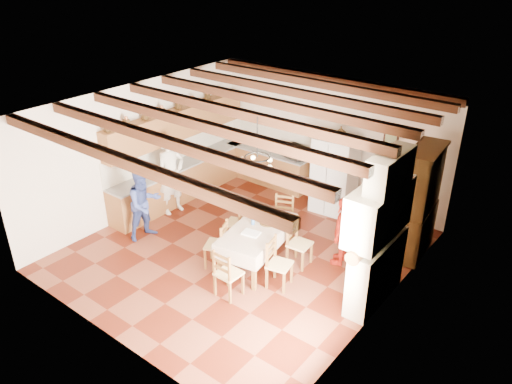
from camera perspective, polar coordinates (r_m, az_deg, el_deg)
floor at (r=10.34m, az=-1.47°, el=-6.70°), size 6.00×6.50×0.02m
ceiling at (r=9.04m, az=-1.69°, el=9.53°), size 6.00×6.50×0.02m
wall_back at (r=12.08m, az=8.33°, el=6.15°), size 6.00×0.02×3.00m
wall_front at (r=7.70m, az=-17.29°, el=-7.49°), size 6.00×0.02×3.00m
wall_left at (r=11.59m, az=-13.20°, el=4.81°), size 0.02×6.50×3.00m
wall_right at (r=8.24m, az=14.90°, el=-4.75°), size 0.02×6.50×3.00m
ceiling_beams at (r=9.07m, az=-1.68°, el=8.92°), size 6.00×6.30×0.16m
lower_cabinets_left at (r=12.42m, az=-8.09°, el=1.39°), size 0.60×4.30×0.86m
lower_cabinets_back at (r=13.02m, az=1.45°, el=2.88°), size 2.30×0.60×0.86m
countertop_left at (r=12.24m, az=-8.22°, el=3.29°), size 0.62×4.30×0.04m
countertop_back at (r=12.85m, az=1.47°, el=4.72°), size 2.34×0.62×0.04m
backsplash_left at (r=12.31m, az=-9.25°, el=4.97°), size 0.03×4.30×0.60m
backsplash_back at (r=12.95m, az=2.24°, el=6.40°), size 2.30×0.03×0.60m
upper_cabinets at (r=11.98m, az=-8.94°, el=7.70°), size 0.35×4.20×0.70m
fireplace at (r=8.54m, az=13.62°, el=-4.17°), size 0.56×1.60×2.80m
wall_picture at (r=11.31m, az=15.18°, el=5.94°), size 0.34×0.03×0.42m
refrigerator at (r=11.57m, az=8.97°, el=1.95°), size 0.96×0.81×1.80m
hutch at (r=10.21m, az=18.16°, el=-1.14°), size 0.64×1.30×2.27m
dining_table at (r=9.59m, az=0.13°, el=-4.61°), size 1.19×1.90×0.78m
chandelier at (r=8.88m, az=0.14°, el=4.01°), size 0.47×0.47×0.03m
chair_left_near at (r=9.66m, az=-4.58°, el=-5.94°), size 0.54×0.55×0.96m
chair_left_far at (r=10.34m, az=-2.34°, el=-3.49°), size 0.50×0.51×0.96m
chair_right_near at (r=9.09m, az=2.71°, el=-8.19°), size 0.48×0.49×0.96m
chair_right_far at (r=9.69m, az=5.03°, el=-5.86°), size 0.43×0.45×0.96m
chair_end_near at (r=8.88m, az=-3.15°, el=-9.16°), size 0.43×0.41×0.96m
chair_end_far at (r=10.51m, az=3.03°, el=-2.99°), size 0.54×0.53×0.96m
person_man at (r=11.51m, az=-9.66°, el=1.99°), size 0.55×0.75×1.89m
person_woman_blue at (r=10.66m, az=-12.63°, el=-1.33°), size 0.72×0.85×1.57m
person_woman_red at (r=9.74m, az=9.87°, el=-4.38°), size 0.50×0.89×1.43m
microwave at (r=12.35m, az=4.52°, el=4.58°), size 0.62×0.49×0.30m
fridge_vase at (r=11.15m, az=9.66°, el=6.72°), size 0.30×0.30×0.28m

